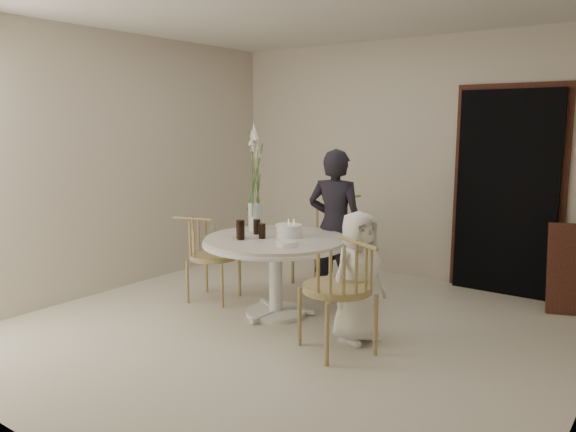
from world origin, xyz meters
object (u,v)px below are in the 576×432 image
Objects in this scene: chair_right at (347,280)px; chair_left at (203,246)px; boy at (358,277)px; chair_far at (332,227)px; table at (276,250)px; flower_vase at (255,189)px; birthday_cake at (289,231)px; girl at (335,226)px.

chair_right is 1.94m from chair_left.
chair_far is at bearing 57.29° from boy.
chair_left is (-0.88, -0.05, -0.08)m from table.
chair_right is (1.01, -0.45, -0.01)m from table.
flower_vase reaches higher than chair_far.
chair_far is 1.44m from chair_left.
chair_far reaches higher than table.
chair_left is 0.81m from flower_vase.
birthday_cake is (-0.85, 0.21, 0.25)m from boy.
table is at bearing -129.50° from birthday_cake.
girl is 1.09m from boy.
birthday_cake is (0.20, -1.08, 0.16)m from chair_far.
boy is at bearing -107.29° from chair_left.
chair_right reaches higher than chair_left.
flower_vase is at bearing 95.32° from boy.
birthday_cake reaches higher than table.
chair_left is 0.55× the size of girl.
birthday_cake is at bearing 50.50° from table.
chair_right is 1.12× the size of chair_left.
table is 0.94m from boy.
chair_far is at bearing -67.51° from girl.
chair_far is 0.62m from girl.
birthday_cake is at bearing -11.06° from flower_vase.
girl is (0.22, 0.68, 0.14)m from table.
boy is (-0.09, 0.33, -0.07)m from chair_right.
table is 1.36× the size of chair_far.
flower_vase is at bearing -87.02° from chair_right.
chair_right is 0.87× the size of boy.
chair_right is 1.10m from birthday_cake.
chair_left is at bearing -171.71° from birthday_cake.
flower_vase is (-1.40, 0.63, 0.53)m from chair_right.
chair_right is 1.62m from flower_vase.
boy is 0.91m from birthday_cake.
chair_right is at bearing -23.95° from table.
birthday_cake is 0.59m from flower_vase.
girl is (0.34, -0.50, 0.13)m from chair_far.
boy reaches higher than chair_left.
chair_right is at bearing -30.19° from birthday_cake.
boy reaches higher than chair_right.
table is 1.42× the size of chair_right.
girl is (-0.79, 1.13, 0.15)m from chair_right.
birthday_cake is (-0.93, 0.54, 0.18)m from chair_right.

